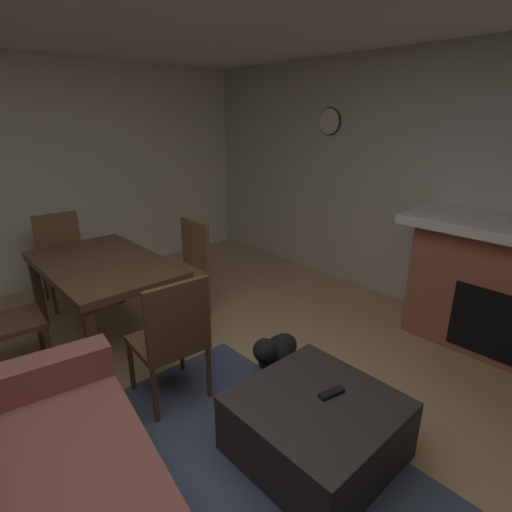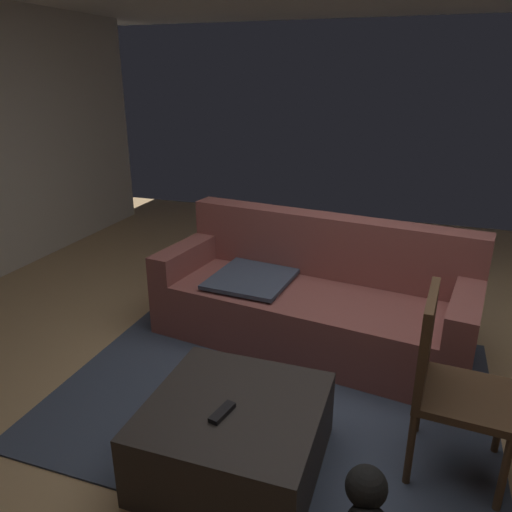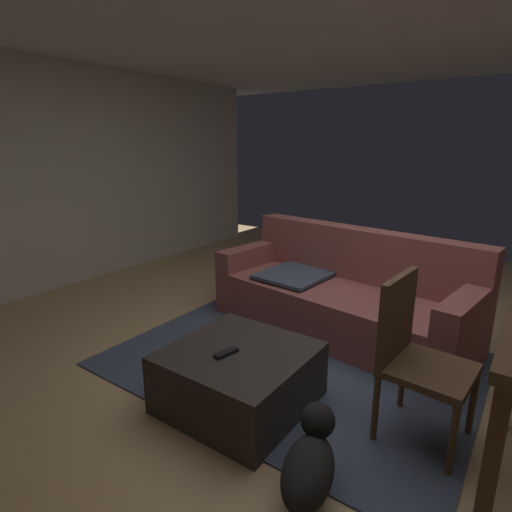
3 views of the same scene
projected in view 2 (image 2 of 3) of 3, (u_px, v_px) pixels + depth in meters
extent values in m
plane|color=tan|center=(327.00, 399.00, 3.01)|extent=(8.30, 8.30, 0.00)
cube|color=#3D475B|center=(274.00, 390.00, 3.09)|extent=(2.60, 2.00, 0.01)
cube|color=#8C4C47|center=(310.00, 316.00, 3.58)|extent=(2.34, 1.18, 0.42)
cube|color=#8C4C47|center=(328.00, 245.00, 3.71)|extent=(2.24, 0.52, 0.47)
cube|color=#8C4C47|center=(467.00, 307.00, 3.04)|extent=(0.30, 0.89, 0.20)
cube|color=#8C4C47|center=(190.00, 254.00, 3.91)|extent=(0.30, 0.89, 0.20)
cube|color=#3D475B|center=(255.00, 275.00, 3.69)|extent=(0.62, 0.79, 0.03)
cube|color=#2D2826|center=(235.00, 436.00, 2.43)|extent=(0.83, 0.83, 0.38)
cube|color=black|center=(222.00, 412.00, 2.29)|extent=(0.08, 0.17, 0.02)
cube|color=#513823|center=(464.00, 396.00, 2.34)|extent=(0.47, 0.47, 0.04)
cube|color=#513823|center=(427.00, 340.00, 2.32)|extent=(0.07, 0.44, 0.48)
cylinder|color=#513823|center=(500.00, 420.00, 2.52)|extent=(0.04, 0.04, 0.41)
cylinder|color=#513823|center=(503.00, 476.00, 2.17)|extent=(0.04, 0.04, 0.41)
cylinder|color=#513823|center=(419.00, 401.00, 2.67)|extent=(0.04, 0.04, 0.41)
cylinder|color=#513823|center=(410.00, 450.00, 2.32)|extent=(0.04, 0.04, 0.41)
sphere|color=black|center=(366.00, 487.00, 2.00)|extent=(0.18, 0.18, 0.18)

